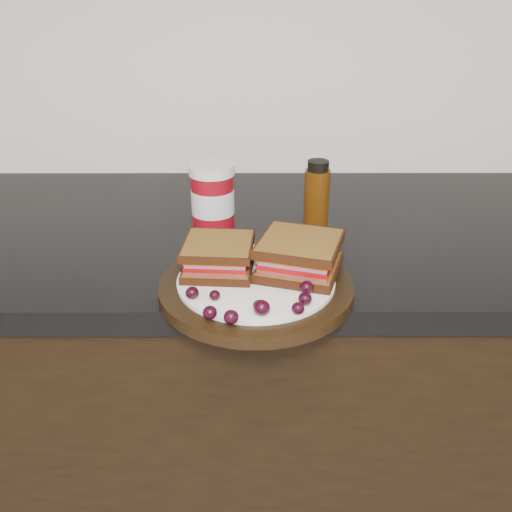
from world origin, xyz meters
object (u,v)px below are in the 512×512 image
at_px(plate, 256,288).
at_px(oil_bottle, 317,195).
at_px(sandwich_left, 218,256).
at_px(condiment_jar, 213,196).

height_order(plate, oil_bottle, oil_bottle).
bearing_deg(oil_bottle, sandwich_left, -127.64).
bearing_deg(sandwich_left, condiment_jar, 100.08).
height_order(condiment_jar, oil_bottle, oil_bottle).
xyz_separation_m(sandwich_left, condiment_jar, (-0.02, 0.21, 0.01)).
distance_m(condiment_jar, oil_bottle, 0.18).
xyz_separation_m(plate, oil_bottle, (0.11, 0.24, 0.05)).
bearing_deg(plate, condiment_jar, 107.81).
height_order(sandwich_left, oil_bottle, oil_bottle).
relative_size(plate, condiment_jar, 2.37).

